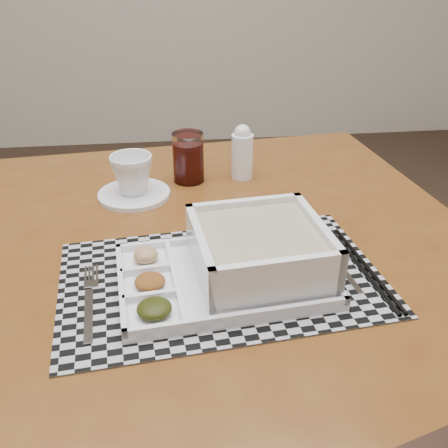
% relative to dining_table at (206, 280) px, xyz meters
% --- Properties ---
extents(dining_table, '(1.10, 1.10, 0.75)m').
position_rel_dining_table_xyz_m(dining_table, '(0.00, 0.00, 0.00)').
color(dining_table, '#5C2B10').
rests_on(dining_table, ground).
extents(placemat, '(0.53, 0.36, 0.00)m').
position_rel_dining_table_xyz_m(placemat, '(0.02, -0.11, 0.08)').
color(placemat, '#A1A2A8').
rests_on(placemat, dining_table).
extents(serving_tray, '(0.34, 0.25, 0.09)m').
position_rel_dining_table_xyz_m(serving_tray, '(0.06, -0.11, 0.11)').
color(serving_tray, white).
rests_on(serving_tray, placemat).
extents(fork, '(0.04, 0.19, 0.00)m').
position_rel_dining_table_xyz_m(fork, '(-0.18, -0.14, 0.08)').
color(fork, silver).
rests_on(fork, placemat).
extents(spoon, '(0.04, 0.18, 0.01)m').
position_rel_dining_table_xyz_m(spoon, '(0.21, -0.04, 0.08)').
color(spoon, silver).
rests_on(spoon, placemat).
extents(chopsticks, '(0.04, 0.24, 0.01)m').
position_rel_dining_table_xyz_m(chopsticks, '(0.25, -0.11, 0.08)').
color(chopsticks, black).
rests_on(chopsticks, placemat).
extents(saucer, '(0.15, 0.15, 0.01)m').
position_rel_dining_table_xyz_m(saucer, '(-0.13, 0.21, 0.08)').
color(saucer, white).
rests_on(saucer, dining_table).
extents(cup, '(0.11, 0.11, 0.08)m').
position_rel_dining_table_xyz_m(cup, '(-0.13, 0.21, 0.13)').
color(cup, white).
rests_on(cup, saucer).
extents(juice_glass, '(0.07, 0.07, 0.11)m').
position_rel_dining_table_xyz_m(juice_glass, '(-0.01, 0.27, 0.13)').
color(juice_glass, white).
rests_on(juice_glass, dining_table).
extents(creamer_bottle, '(0.05, 0.05, 0.12)m').
position_rel_dining_table_xyz_m(creamer_bottle, '(0.11, 0.28, 0.14)').
color(creamer_bottle, white).
rests_on(creamer_bottle, dining_table).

